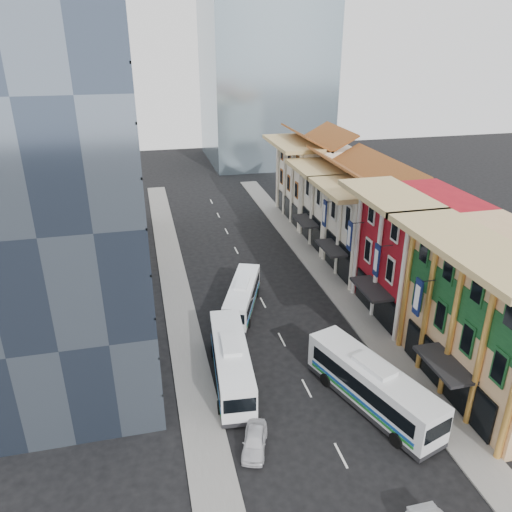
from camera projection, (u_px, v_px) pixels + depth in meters
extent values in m
plane|color=black|center=(347.00, 467.00, 31.84)|extent=(200.00, 200.00, 0.00)
cube|color=slate|center=(340.00, 293.00, 53.17)|extent=(3.00, 90.00, 0.15)
cube|color=slate|center=(180.00, 312.00, 49.57)|extent=(3.00, 90.00, 0.15)
cube|color=tan|center=(503.00, 320.00, 36.81)|extent=(8.00, 14.00, 12.00)
cube|color=maroon|center=(418.00, 256.00, 47.48)|extent=(8.00, 10.00, 12.00)
cube|color=white|center=(373.00, 231.00, 56.33)|extent=(8.00, 9.00, 10.00)
cube|color=white|center=(343.00, 206.00, 64.33)|extent=(8.00, 9.00, 10.00)
cube|color=white|center=(315.00, 181.00, 73.46)|extent=(8.00, 12.00, 11.00)
cube|color=#39455A|center=(63.00, 178.00, 39.03)|extent=(12.00, 26.00, 30.00)
cube|color=gray|center=(102.00, 193.00, 62.94)|extent=(10.00, 18.00, 14.00)
imported|color=silver|center=(255.00, 441.00, 33.05)|extent=(2.69, 4.07, 1.28)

